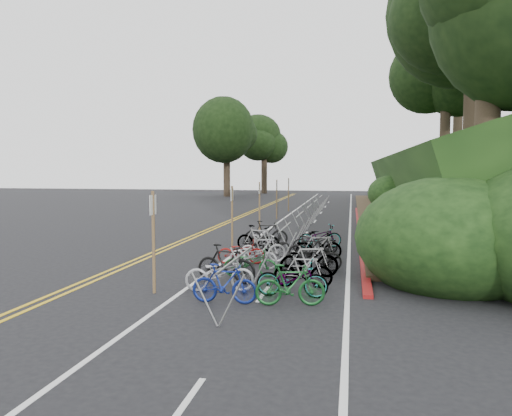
{
  "coord_description": "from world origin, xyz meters",
  "views": [
    {
      "loc": [
        5.27,
        -14.22,
        3.16
      ],
      "look_at": [
        0.76,
        9.19,
        1.3
      ],
      "focal_mm": 35.0,
      "sensor_mm": 36.0,
      "label": 1
    }
  ],
  "objects": [
    {
      "name": "signpost_near",
      "position": [
        0.35,
        -2.4,
        1.49
      ],
      "size": [
        0.08,
        0.4,
        2.61
      ],
      "color": "brown",
      "rests_on": "ground"
    },
    {
      "name": "bike_rack_front",
      "position": [
        2.68,
        -3.13,
        0.84
      ],
      "size": [
        1.12,
        3.45,
        1.12
      ],
      "color": "gray",
      "rests_on": "ground"
    },
    {
      "name": "ground",
      "position": [
        0.0,
        0.0,
        0.0
      ],
      "size": [
        120.0,
        120.0,
        0.0
      ],
      "primitive_type": "plane",
      "color": "black",
      "rests_on": "ground"
    },
    {
      "name": "embankment",
      "position": [
        12.96,
        19.04,
        2.57
      ],
      "size": [
        14.3,
        48.14,
        9.11
      ],
      "color": "black",
      "rests_on": "ground"
    },
    {
      "name": "bike_valet",
      "position": [
        3.05,
        1.27,
        0.48
      ],
      "size": [
        3.25,
        10.52,
        1.08
      ],
      "color": "navy",
      "rests_on": "ground"
    },
    {
      "name": "red_curb",
      "position": [
        5.7,
        12.0,
        0.05
      ],
      "size": [
        0.25,
        28.0,
        0.1
      ],
      "primitive_type": "cube",
      "color": "maroon",
      "rests_on": "ground"
    },
    {
      "name": "signposts_rest",
      "position": [
        0.6,
        14.0,
        1.43
      ],
      "size": [
        0.08,
        18.4,
        2.5
      ],
      "color": "brown",
      "rests_on": "ground"
    },
    {
      "name": "road_markings",
      "position": [
        0.63,
        10.1,
        0.0
      ],
      "size": [
        7.47,
        80.0,
        0.01
      ],
      "color": "gold",
      "rests_on": "ground"
    },
    {
      "name": "bike_front",
      "position": [
        1.66,
        1.88,
        0.41
      ],
      "size": [
        0.76,
        1.63,
        0.82
      ],
      "primitive_type": "imported",
      "rotation": [
        0.0,
        0.0,
        1.71
      ],
      "color": "maroon",
      "rests_on": "ground"
    },
    {
      "name": "tree_cluster",
      "position": [
        9.76,
        22.04,
        10.97
      ],
      "size": [
        31.98,
        53.65,
        17.54
      ],
      "color": "#2D2319",
      "rests_on": "ground"
    },
    {
      "name": "bike_racks_rest",
      "position": [
        3.0,
        13.0,
        0.85
      ],
      "size": [
        1.14,
        23.0,
        1.17
      ],
      "color": "gray",
      "rests_on": "ground"
    }
  ]
}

